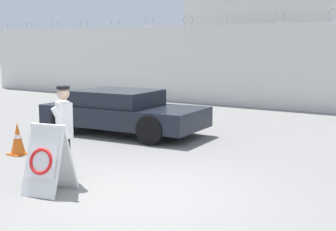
% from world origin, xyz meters
% --- Properties ---
extents(ground_plane, '(90.00, 90.00, 0.00)m').
position_xyz_m(ground_plane, '(0.00, 0.00, 0.00)').
color(ground_plane, gray).
extents(perimeter_wall, '(36.00, 0.30, 3.63)m').
position_xyz_m(perimeter_wall, '(0.00, 11.15, 1.59)').
color(perimeter_wall, silver).
rests_on(perimeter_wall, ground_plane).
extents(building_block, '(6.76, 6.82, 7.09)m').
position_xyz_m(building_block, '(-3.92, 16.48, 3.55)').
color(building_block, silver).
rests_on(building_block, ground_plane).
extents(barricade_sign, '(0.76, 0.83, 1.12)m').
position_xyz_m(barricade_sign, '(-1.36, -0.63, 0.56)').
color(barricade_sign, white).
rests_on(barricade_sign, ground_plane).
extents(security_guard, '(0.55, 0.59, 1.68)m').
position_xyz_m(security_guard, '(-1.61, -0.01, 0.93)').
color(security_guard, black).
rests_on(security_guard, ground_plane).
extents(traffic_cone_near, '(0.36, 0.36, 0.70)m').
position_xyz_m(traffic_cone_near, '(-3.96, 0.85, 0.35)').
color(traffic_cone_near, orange).
rests_on(traffic_cone_near, ground_plane).
extents(parked_car_front_coupe, '(4.48, 2.24, 1.17)m').
position_xyz_m(parked_car_front_coupe, '(-3.60, 4.03, 0.61)').
color(parked_car_front_coupe, black).
rests_on(parked_car_front_coupe, ground_plane).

